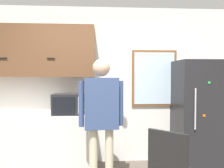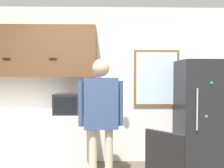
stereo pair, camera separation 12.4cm
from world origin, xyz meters
The scene contains 7 objects.
back_wall centered at (0.00, 1.78, 1.35)m, with size 6.00×0.06×2.70m.
counter centered at (-1.15, 1.43, 0.46)m, with size 2.10×0.64×0.91m.
upper_cabinets centered at (-1.15, 1.60, 1.91)m, with size 2.10×0.32×0.84m.
microwave centered at (-0.51, 1.37, 1.07)m, with size 0.47×0.37×0.32m.
person centered at (0.00, 0.82, 1.06)m, with size 0.59×0.25×1.73m.
refrigerator centered at (1.60, 1.42, 0.88)m, with size 0.72×0.67×1.76m.
window centered at (0.94, 1.73, 1.47)m, with size 0.79×0.05×0.99m.
Camera 2 is at (0.09, -2.06, 1.50)m, focal length 35.00 mm.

